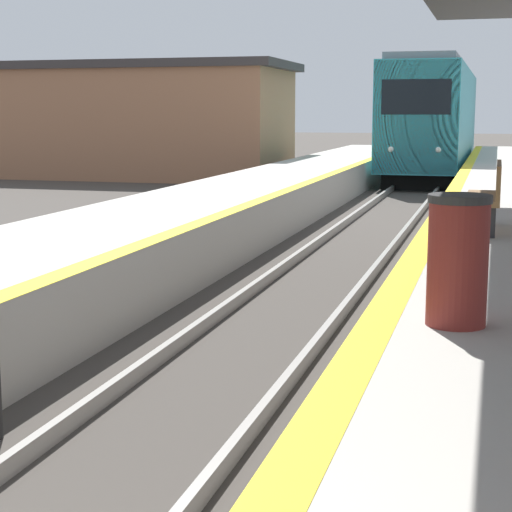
% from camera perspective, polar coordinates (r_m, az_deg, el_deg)
% --- Properties ---
extents(train, '(2.64, 17.39, 4.35)m').
position_cam_1_polar(train, '(35.60, 11.86, 8.93)').
color(train, black).
rests_on(train, ground).
extents(trash_bin, '(0.47, 0.47, 0.99)m').
position_cam_1_polar(trash_bin, '(6.58, 13.30, -0.27)').
color(trash_bin, maroon).
rests_on(trash_bin, platform_right).
extents(bench, '(0.44, 1.67, 0.92)m').
position_cam_1_polar(bench, '(11.96, 15.23, 3.96)').
color(bench, brown).
rests_on(bench, platform_right).
extents(station_building, '(13.90, 5.48, 4.33)m').
position_cam_1_polar(station_building, '(34.03, -9.46, 8.93)').
color(station_building, '#9E6B4C').
rests_on(station_building, ground).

